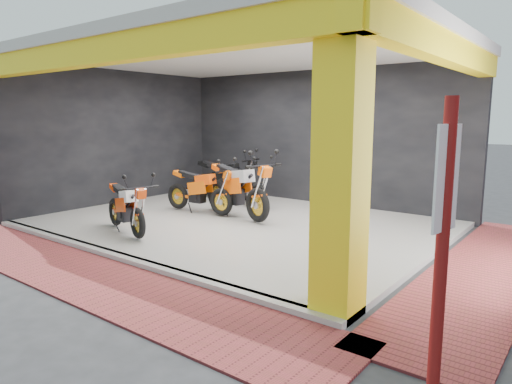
% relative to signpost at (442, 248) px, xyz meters
% --- Properties ---
extents(ground, '(80.00, 80.00, 0.00)m').
position_rel_signpost_xyz_m(ground, '(-5.18, 1.91, -1.33)').
color(ground, '#2D2D30').
rests_on(ground, ground).
extents(showroom_floor, '(8.00, 6.00, 0.10)m').
position_rel_signpost_xyz_m(showroom_floor, '(-5.18, 3.91, -1.28)').
color(showroom_floor, beige).
rests_on(showroom_floor, ground).
extents(showroom_ceiling, '(8.40, 6.40, 0.20)m').
position_rel_signpost_xyz_m(showroom_ceiling, '(-5.18, 3.91, 2.27)').
color(showroom_ceiling, beige).
rests_on(showroom_ceiling, corner_column).
extents(back_wall, '(8.20, 0.20, 3.50)m').
position_rel_signpost_xyz_m(back_wall, '(-5.18, 7.01, 0.42)').
color(back_wall, black).
rests_on(back_wall, ground).
extents(left_wall, '(0.20, 6.20, 3.50)m').
position_rel_signpost_xyz_m(left_wall, '(-9.28, 3.91, 0.42)').
color(left_wall, black).
rests_on(left_wall, ground).
extents(corner_column, '(0.50, 0.50, 3.50)m').
position_rel_signpost_xyz_m(corner_column, '(-1.43, 1.16, 0.42)').
color(corner_column, yellow).
rests_on(corner_column, ground).
extents(header_beam_front, '(8.40, 0.30, 0.40)m').
position_rel_signpost_xyz_m(header_beam_front, '(-5.18, 0.91, 1.97)').
color(header_beam_front, yellow).
rests_on(header_beam_front, corner_column).
extents(header_beam_right, '(0.30, 6.40, 0.40)m').
position_rel_signpost_xyz_m(header_beam_right, '(-1.18, 3.91, 1.97)').
color(header_beam_right, yellow).
rests_on(header_beam_right, corner_column).
extents(floor_kerb, '(8.00, 0.20, 0.10)m').
position_rel_signpost_xyz_m(floor_kerb, '(-5.18, 0.89, -1.28)').
color(floor_kerb, beige).
rests_on(floor_kerb, ground).
extents(paver_front, '(9.00, 1.40, 0.03)m').
position_rel_signpost_xyz_m(paver_front, '(-5.18, 0.11, -1.32)').
color(paver_front, maroon).
rests_on(paver_front, ground).
extents(paver_right, '(1.40, 7.00, 0.03)m').
position_rel_signpost_xyz_m(paver_right, '(-0.38, 3.91, -1.32)').
color(paver_right, maroon).
rests_on(paver_right, ground).
extents(signpost, '(0.10, 0.34, 2.43)m').
position_rel_signpost_xyz_m(signpost, '(0.00, 0.00, 0.00)').
color(signpost, maroon).
rests_on(signpost, ground).
extents(moto_hero, '(2.03, 1.24, 1.17)m').
position_rel_signpost_xyz_m(moto_hero, '(-5.70, 1.66, -0.65)').
color(moto_hero, '#DD3D09').
rests_on(moto_hero, showroom_floor).
extents(moto_row_a, '(2.58, 1.51, 1.48)m').
position_rel_signpost_xyz_m(moto_row_a, '(-4.77, 4.01, -0.49)').
color(moto_row_a, '#FB5B0A').
rests_on(moto_row_a, showroom_floor).
extents(moto_row_b, '(2.13, 1.08, 1.25)m').
position_rel_signpost_xyz_m(moto_row_b, '(-5.70, 5.25, -0.61)').
color(moto_row_b, black).
rests_on(moto_row_b, showroom_floor).
extents(moto_row_c, '(2.10, 0.87, 1.26)m').
position_rel_signpost_xyz_m(moto_row_c, '(-5.83, 4.06, -0.60)').
color(moto_row_c, '#EE5E0A').
rests_on(moto_row_c, showroom_floor).
extents(moto_row_d, '(2.26, 1.07, 1.33)m').
position_rel_signpost_xyz_m(moto_row_d, '(-6.58, 5.84, -0.57)').
color(moto_row_d, black).
rests_on(moto_row_d, showroom_floor).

